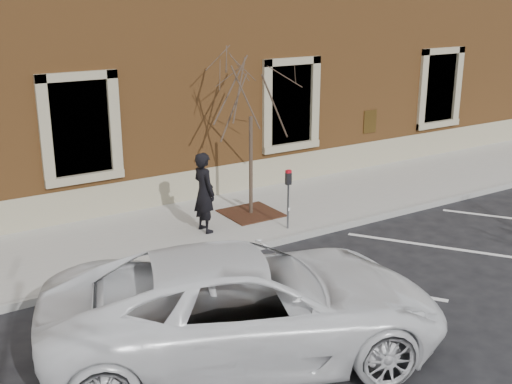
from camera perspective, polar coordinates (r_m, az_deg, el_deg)
ground at (r=14.39m, az=1.29°, el=-4.79°), size 120.00×120.00×0.00m
sidewalk_near at (r=15.75m, az=-2.25°, el=-2.50°), size 40.00×3.50×0.15m
curb_near at (r=14.33m, az=1.40°, el=-4.57°), size 40.00×0.12×0.15m
parking_stripes at (r=12.78m, az=6.82°, el=-7.89°), size 28.00×4.40×0.01m
building_civic at (r=20.27m, az=-11.20°, el=13.02°), size 40.00×8.62×8.00m
man at (r=14.59m, az=-4.63°, el=-0.03°), size 0.50×0.71×1.86m
parking_meter at (r=14.70m, az=2.88°, el=0.34°), size 0.13×0.10×1.41m
tree_grate at (r=15.95m, az=-0.45°, el=-1.89°), size 1.30×1.30×0.03m
sapling at (r=15.20m, az=-0.48°, el=9.20°), size 2.67×2.67×4.45m
white_truck at (r=9.96m, az=-0.88°, el=-9.99°), size 6.75×4.74×1.71m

